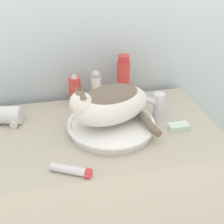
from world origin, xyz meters
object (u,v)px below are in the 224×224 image
Objects in this scene: hair_dryer at (5,115)px; faucet at (156,105)px; cat at (110,103)px; cream_tube at (72,170)px; soap_bar at (178,127)px; deodorant_stick at (96,86)px; spray_bottle_trigger at (75,90)px; shampoo_bottle_tall at (123,79)px.

faucet is at bearing -175.98° from hair_dryer.
cream_tube is at bearing 34.91° from cat.
deodorant_stick is at bearing 133.03° from soap_bar.
faucet is 1.82× the size of soap_bar.
soap_bar is (0.28, -0.06, -0.11)m from cat.
faucet is 0.39m from spray_bottle_trigger.
cat is 4.33× the size of soap_bar.
hair_dryer reaches higher than cream_tube.
cream_tube is (-0.07, -0.47, -0.06)m from spray_bottle_trigger.
faucet is at bearing -34.58° from spray_bottle_trigger.
deodorant_stick is 0.43m from soap_bar.
spray_bottle_trigger is at bearing -147.37° from hair_dryer.
spray_bottle_trigger reaches higher than hair_dryer.
soap_bar is at bearing -46.97° from deodorant_stick.
hair_dryer is at bearing 123.37° from cream_tube.
shampoo_bottle_tall reaches higher than deodorant_stick.
faucet is 0.13m from soap_bar.
soap_bar is at bearing -62.93° from shampoo_bottle_tall.
spray_bottle_trigger is 0.33m from hair_dryer.
soap_bar is (0.29, -0.31, -0.07)m from deodorant_stick.
faucet reaches higher than soap_bar.
shampoo_bottle_tall is at bearing -76.09° from faucet.
soap_bar is (0.46, 0.17, -0.00)m from cream_tube.
shampoo_bottle_tall is (0.12, 0.25, -0.02)m from cat.
faucet is at bearing -68.32° from shampoo_bottle_tall.
shampoo_bottle_tall is 0.13m from deodorant_stick.
shampoo_bottle_tall is (-0.09, 0.22, 0.03)m from faucet.
faucet is 0.67× the size of shampoo_bottle_tall.
soap_bar is at bearing 178.16° from hair_dryer.
shampoo_bottle_tall is 1.29× the size of hair_dryer.
soap_bar is (0.70, -0.21, -0.02)m from hair_dryer.
hair_dryer is at bearing -161.97° from spray_bottle_trigger.
deodorant_stick is (-0.22, 0.22, 0.01)m from faucet.
cat is 2.25× the size of spray_bottle_trigger.
hair_dryer is at bearing -18.36° from faucet.
hair_dryer is 0.73m from soap_bar.
cat is 0.31m from cream_tube.
deodorant_stick reaches higher than spray_bottle_trigger.
cat is at bearing 51.40° from cream_tube.
cat is 2.21× the size of deodorant_stick.
cream_tube is at bearing -98.03° from spray_bottle_trigger.
shampoo_bottle_tall reaches higher than cat.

